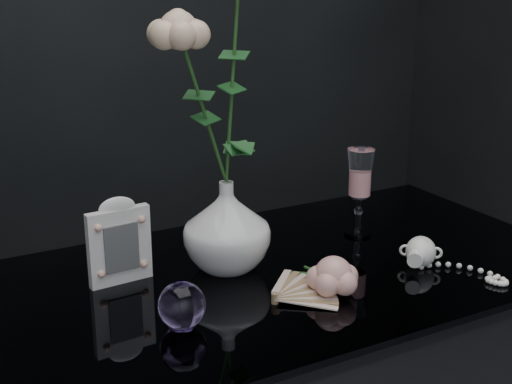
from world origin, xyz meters
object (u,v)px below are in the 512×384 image
wine_glass (359,193)px  loose_rose (333,276)px  vase (227,226)px  paperweight (182,305)px  picture_frame (119,240)px  pearl_jar (421,250)px

wine_glass → loose_rose: bearing=-134.8°
vase → loose_rose: vase is taller
wine_glass → paperweight: size_ratio=2.45×
paperweight → loose_rose: 0.26m
picture_frame → loose_rose: size_ratio=0.80×
paperweight → pearl_jar: (0.47, 0.01, -0.01)m
picture_frame → loose_rose: 0.36m
vase → loose_rose: (0.11, -0.18, -0.05)m
vase → pearl_jar: 0.35m
vase → picture_frame: 0.19m
pearl_jar → loose_rose: bearing=-132.4°
paperweight → loose_rose: size_ratio=0.38×
picture_frame → paperweight: bearing=-85.8°
picture_frame → loose_rose: bearing=-40.2°
vase → pearl_jar: size_ratio=0.82×
picture_frame → pearl_jar: 0.53m
loose_rose → pearl_jar: bearing=8.8°
vase → loose_rose: 0.21m
vase → paperweight: bearing=-134.0°
vase → paperweight: vase is taller
paperweight → loose_rose: bearing=-3.2°
wine_glass → loose_rose: 0.29m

